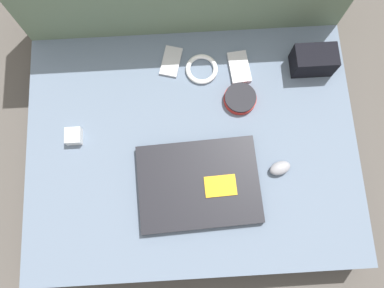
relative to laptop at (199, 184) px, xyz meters
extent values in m
plane|color=#4C4742|center=(-0.01, 0.12, -0.16)|extent=(8.00, 8.00, 0.00)
cube|color=slate|center=(-0.01, 0.12, -0.08)|extent=(0.99, 0.76, 0.14)
cube|color=black|center=(0.00, 0.00, 0.00)|extent=(0.36, 0.27, 0.02)
cube|color=orange|center=(0.06, -0.01, 0.01)|extent=(0.09, 0.06, 0.00)
ellipsoid|color=gray|center=(0.24, 0.03, 0.00)|extent=(0.07, 0.06, 0.03)
cylinder|color=red|center=(0.14, 0.26, 0.00)|extent=(0.10, 0.10, 0.02)
cylinder|color=#232328|center=(0.14, 0.26, 0.01)|extent=(0.10, 0.10, 0.01)
cube|color=#B7B7BC|center=(-0.06, 0.40, -0.01)|extent=(0.08, 0.11, 0.01)
cube|color=#B7B7BC|center=(0.15, 0.36, -0.01)|extent=(0.07, 0.11, 0.01)
cube|color=black|center=(0.37, 0.36, 0.03)|extent=(0.13, 0.08, 0.08)
cube|color=silver|center=(-0.36, 0.16, 0.00)|extent=(0.05, 0.05, 0.03)
torus|color=white|center=(0.03, 0.36, -0.01)|extent=(0.10, 0.10, 0.01)
camera|label=1|loc=(-0.03, -0.15, 1.08)|focal=35.00mm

